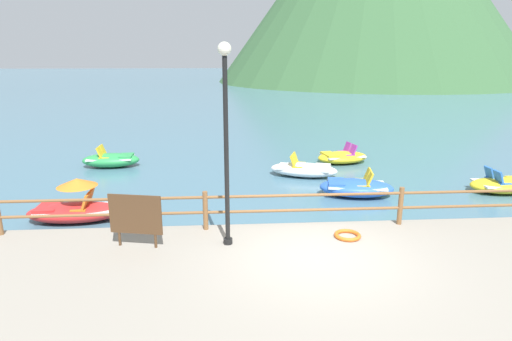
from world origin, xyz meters
The scene contains 12 objects.
ground_plane centered at (0.00, 40.00, 0.00)m, with size 200.00×200.00×0.00m, color #477084.
promenade_dock centered at (0.00, -2.20, 0.20)m, with size 28.00×8.00×0.40m, color gray.
dock_railing centered at (0.00, 1.55, 0.98)m, with size 23.92×0.12×0.95m.
lamp_post centered at (-1.85, 0.70, 2.98)m, with size 0.28×0.28×4.31m.
sign_board centered at (-3.83, 0.69, 1.13)m, with size 1.16×0.28×1.19m.
life_ring centered at (0.89, 0.86, 0.45)m, with size 0.61×0.61×0.09m, color orange.
pedal_boat_0 centered at (7.34, 5.01, 0.25)m, with size 2.16×1.28×0.82m.
pedal_boat_1 centered at (-6.60, 9.29, 0.29)m, with size 2.30×1.19×0.88m.
pedal_boat_2 centered at (-6.06, 3.34, 0.38)m, with size 2.61×1.21×1.22m.
pedal_boat_3 centered at (3.03, 9.33, 0.25)m, with size 2.38×1.71×0.82m.
pedal_boat_4 centered at (2.31, 4.93, 0.29)m, with size 2.56×1.66×0.88m.
pedal_boat_5 centered at (1.05, 7.37, 0.27)m, with size 2.76×1.89×0.84m.
Camera 1 is at (-1.83, -8.06, 4.46)m, focal length 29.98 mm.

